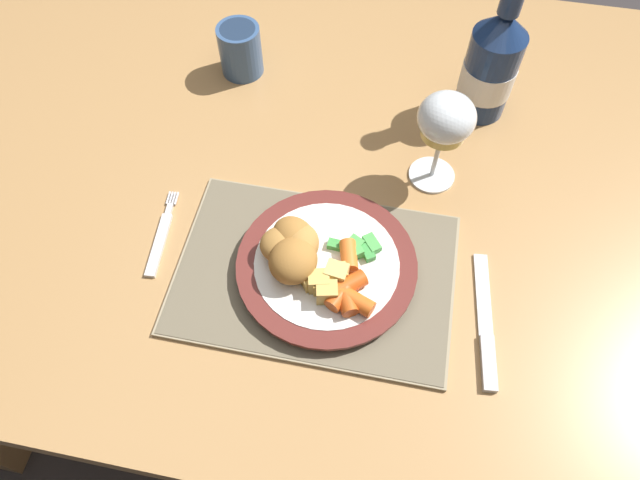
{
  "coord_description": "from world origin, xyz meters",
  "views": [
    {
      "loc": [
        0.08,
        -0.54,
        1.41
      ],
      "look_at": [
        0.0,
        -0.16,
        0.78
      ],
      "focal_mm": 32.0,
      "sensor_mm": 36.0,
      "label": 1
    }
  ],
  "objects_px": {
    "dinner_plate": "(327,266)",
    "table_knife": "(486,331)",
    "drinking_cup": "(240,49)",
    "dining_table": "(339,197)",
    "bottle": "(491,65)",
    "wine_glass": "(446,122)",
    "fork": "(161,238)"
  },
  "relations": [
    {
      "from": "bottle",
      "to": "fork",
      "type": "bearing_deg",
      "value": -140.96
    },
    {
      "from": "table_knife",
      "to": "wine_glass",
      "type": "xyz_separation_m",
      "value": [
        -0.09,
        0.24,
        0.11
      ]
    },
    {
      "from": "dinner_plate",
      "to": "wine_glass",
      "type": "xyz_separation_m",
      "value": [
        0.12,
        0.19,
        0.1
      ]
    },
    {
      "from": "dinner_plate",
      "to": "drinking_cup",
      "type": "distance_m",
      "value": 0.42
    },
    {
      "from": "table_knife",
      "to": "drinking_cup",
      "type": "height_order",
      "value": "drinking_cup"
    },
    {
      "from": "bottle",
      "to": "drinking_cup",
      "type": "xyz_separation_m",
      "value": [
        -0.39,
        0.01,
        -0.04
      ]
    },
    {
      "from": "drinking_cup",
      "to": "wine_glass",
      "type": "bearing_deg",
      "value": -26.53
    },
    {
      "from": "table_knife",
      "to": "bottle",
      "type": "distance_m",
      "value": 0.4
    },
    {
      "from": "wine_glass",
      "to": "table_knife",
      "type": "bearing_deg",
      "value": -69.38
    },
    {
      "from": "wine_glass",
      "to": "drinking_cup",
      "type": "height_order",
      "value": "wine_glass"
    },
    {
      "from": "dinner_plate",
      "to": "table_knife",
      "type": "distance_m",
      "value": 0.22
    },
    {
      "from": "fork",
      "to": "bottle",
      "type": "relative_size",
      "value": 0.59
    },
    {
      "from": "wine_glass",
      "to": "dinner_plate",
      "type": "bearing_deg",
      "value": -122.78
    },
    {
      "from": "wine_glass",
      "to": "bottle",
      "type": "distance_m",
      "value": 0.17
    },
    {
      "from": "dinner_plate",
      "to": "dining_table",
      "type": "bearing_deg",
      "value": 94.33
    },
    {
      "from": "dinner_plate",
      "to": "fork",
      "type": "relative_size",
      "value": 1.68
    },
    {
      "from": "dinner_plate",
      "to": "drinking_cup",
      "type": "relative_size",
      "value": 2.84
    },
    {
      "from": "dining_table",
      "to": "table_knife",
      "type": "relative_size",
      "value": 7.74
    },
    {
      "from": "dining_table",
      "to": "fork",
      "type": "bearing_deg",
      "value": -141.03
    },
    {
      "from": "dinner_plate",
      "to": "bottle",
      "type": "xyz_separation_m",
      "value": [
        0.18,
        0.34,
        0.07
      ]
    },
    {
      "from": "dinner_plate",
      "to": "fork",
      "type": "distance_m",
      "value": 0.23
    },
    {
      "from": "fork",
      "to": "wine_glass",
      "type": "height_order",
      "value": "wine_glass"
    },
    {
      "from": "dinner_plate",
      "to": "table_knife",
      "type": "bearing_deg",
      "value": -12.32
    },
    {
      "from": "dining_table",
      "to": "table_knife",
      "type": "height_order",
      "value": "table_knife"
    },
    {
      "from": "dinner_plate",
      "to": "drinking_cup",
      "type": "height_order",
      "value": "drinking_cup"
    },
    {
      "from": "wine_glass",
      "to": "drinking_cup",
      "type": "bearing_deg",
      "value": 153.47
    },
    {
      "from": "dining_table",
      "to": "dinner_plate",
      "type": "xyz_separation_m",
      "value": [
        0.01,
        -0.18,
        0.1
      ]
    },
    {
      "from": "dinner_plate",
      "to": "table_knife",
      "type": "relative_size",
      "value": 1.25
    },
    {
      "from": "dining_table",
      "to": "dinner_plate",
      "type": "distance_m",
      "value": 0.21
    },
    {
      "from": "drinking_cup",
      "to": "table_knife",
      "type": "bearing_deg",
      "value": -43.63
    },
    {
      "from": "wine_glass",
      "to": "dining_table",
      "type": "bearing_deg",
      "value": -177.59
    },
    {
      "from": "bottle",
      "to": "drinking_cup",
      "type": "relative_size",
      "value": 2.86
    }
  ]
}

